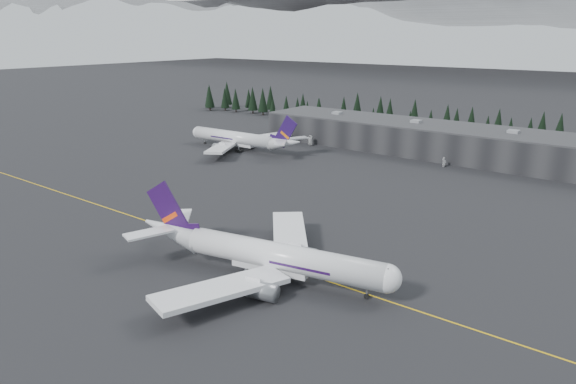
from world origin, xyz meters
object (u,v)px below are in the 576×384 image
Objects in this scene: jet_main at (261,253)px; gse_vehicle_b at (444,165)px; terminal at (437,140)px; jet_parked at (243,139)px; gse_vehicle_a at (311,144)px.

jet_main reaches higher than gse_vehicle_b.
jet_main is at bearing -83.93° from terminal.
jet_parked is 12.72× the size of gse_vehicle_a.
terminal is 2.67× the size of jet_parked.
jet_main reaches higher than jet_parked.
gse_vehicle_a is (-67.06, 115.43, -4.42)m from jet_main.
jet_parked is at bearing -124.39° from gse_vehicle_a.
jet_main reaches higher than gse_vehicle_a.
jet_main is 133.57m from gse_vehicle_a.
jet_parked reaches higher than terminal.
jet_main is 15.95× the size of gse_vehicle_b.
jet_parked is 85.82m from gse_vehicle_b.
jet_main is at bearing 131.66° from jet_parked.
gse_vehicle_b is at bearing 80.36° from jet_main.
gse_vehicle_b is (63.72, -1.17, -0.01)m from gse_vehicle_a.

